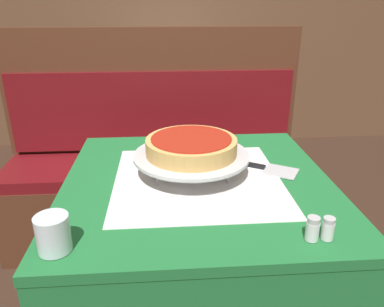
{
  "coord_description": "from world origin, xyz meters",
  "views": [
    {
      "loc": [
        -0.1,
        -1.1,
        1.28
      ],
      "look_at": [
        -0.02,
        0.0,
        0.82
      ],
      "focal_mm": 35.0,
      "sensor_mm": 36.0,
      "label": 1
    }
  ],
  "objects_px": {
    "dining_table_front": "(198,209)",
    "deep_dish_pizza": "(191,146)",
    "water_glass_near": "(53,233)",
    "salt_shaker": "(313,229)",
    "condiment_caddy": "(156,73)",
    "dining_table_rear": "(168,89)",
    "pizza_server": "(262,167)",
    "pepper_shaker": "(328,229)",
    "booth_bench": "(155,181)",
    "pizza_pan_stand": "(191,156)"
  },
  "relations": [
    {
      "from": "booth_bench",
      "to": "salt_shaker",
      "type": "xyz_separation_m",
      "value": [
        0.42,
        -1.12,
        0.42
      ]
    },
    {
      "from": "booth_bench",
      "to": "condiment_caddy",
      "type": "height_order",
      "value": "booth_bench"
    },
    {
      "from": "dining_table_front",
      "to": "pizza_server",
      "type": "relative_size",
      "value": 3.31
    },
    {
      "from": "dining_table_front",
      "to": "water_glass_near",
      "type": "bearing_deg",
      "value": -136.67
    },
    {
      "from": "booth_bench",
      "to": "water_glass_near",
      "type": "distance_m",
      "value": 1.22
    },
    {
      "from": "deep_dish_pizza",
      "to": "pizza_server",
      "type": "relative_size",
      "value": 1.13
    },
    {
      "from": "booth_bench",
      "to": "salt_shaker",
      "type": "distance_m",
      "value": 1.27
    },
    {
      "from": "booth_bench",
      "to": "pizza_server",
      "type": "xyz_separation_m",
      "value": [
        0.4,
        -0.7,
        0.39
      ]
    },
    {
      "from": "water_glass_near",
      "to": "deep_dish_pizza",
      "type": "bearing_deg",
      "value": 47.55
    },
    {
      "from": "pizza_server",
      "to": "dining_table_front",
      "type": "bearing_deg",
      "value": -163.27
    },
    {
      "from": "dining_table_front",
      "to": "dining_table_rear",
      "type": "relative_size",
      "value": 1.13
    },
    {
      "from": "booth_bench",
      "to": "pizza_pan_stand",
      "type": "distance_m",
      "value": 0.88
    },
    {
      "from": "deep_dish_pizza",
      "to": "salt_shaker",
      "type": "height_order",
      "value": "deep_dish_pizza"
    },
    {
      "from": "deep_dish_pizza",
      "to": "water_glass_near",
      "type": "distance_m",
      "value": 0.52
    },
    {
      "from": "pizza_server",
      "to": "water_glass_near",
      "type": "bearing_deg",
      "value": -145.17
    },
    {
      "from": "dining_table_front",
      "to": "pizza_server",
      "type": "xyz_separation_m",
      "value": [
        0.23,
        0.07,
        0.12
      ]
    },
    {
      "from": "dining_table_front",
      "to": "water_glass_near",
      "type": "relative_size",
      "value": 9.68
    },
    {
      "from": "salt_shaker",
      "to": "pizza_pan_stand",
      "type": "bearing_deg",
      "value": 124.58
    },
    {
      "from": "booth_bench",
      "to": "pizza_server",
      "type": "distance_m",
      "value": 0.89
    },
    {
      "from": "dining_table_rear",
      "to": "condiment_caddy",
      "type": "height_order",
      "value": "condiment_caddy"
    },
    {
      "from": "dining_table_rear",
      "to": "pepper_shaker",
      "type": "distance_m",
      "value": 2.16
    },
    {
      "from": "deep_dish_pizza",
      "to": "condiment_caddy",
      "type": "relative_size",
      "value": 1.61
    },
    {
      "from": "pizza_server",
      "to": "booth_bench",
      "type": "bearing_deg",
      "value": 119.62
    },
    {
      "from": "dining_table_front",
      "to": "pepper_shaker",
      "type": "distance_m",
      "value": 0.48
    },
    {
      "from": "pizza_server",
      "to": "pepper_shaker",
      "type": "xyz_separation_m",
      "value": [
        0.06,
        -0.42,
        0.03
      ]
    },
    {
      "from": "booth_bench",
      "to": "water_glass_near",
      "type": "bearing_deg",
      "value": -100.3
    },
    {
      "from": "pizza_pan_stand",
      "to": "salt_shaker",
      "type": "height_order",
      "value": "pizza_pan_stand"
    },
    {
      "from": "dining_table_front",
      "to": "pepper_shaker",
      "type": "height_order",
      "value": "pepper_shaker"
    },
    {
      "from": "pepper_shaker",
      "to": "pizza_server",
      "type": "bearing_deg",
      "value": 97.67
    },
    {
      "from": "dining_table_front",
      "to": "booth_bench",
      "type": "distance_m",
      "value": 0.83
    },
    {
      "from": "dining_table_front",
      "to": "booth_bench",
      "type": "bearing_deg",
      "value": 102.2
    },
    {
      "from": "salt_shaker",
      "to": "condiment_caddy",
      "type": "distance_m",
      "value": 2.1
    },
    {
      "from": "booth_bench",
      "to": "condiment_caddy",
      "type": "relative_size",
      "value": 8.52
    },
    {
      "from": "dining_table_rear",
      "to": "booth_bench",
      "type": "distance_m",
      "value": 1.05
    },
    {
      "from": "dining_table_rear",
      "to": "salt_shaker",
      "type": "relative_size",
      "value": 12.34
    },
    {
      "from": "water_glass_near",
      "to": "pizza_pan_stand",
      "type": "bearing_deg",
      "value": 47.55
    },
    {
      "from": "salt_shaker",
      "to": "pepper_shaker",
      "type": "xyz_separation_m",
      "value": [
        0.04,
        0.0,
        -0.0
      ]
    },
    {
      "from": "water_glass_near",
      "to": "salt_shaker",
      "type": "xyz_separation_m",
      "value": [
        0.62,
        -0.01,
        -0.01
      ]
    },
    {
      "from": "pizza_server",
      "to": "pepper_shaker",
      "type": "distance_m",
      "value": 0.43
    },
    {
      "from": "booth_bench",
      "to": "pepper_shaker",
      "type": "relative_size",
      "value": 26.62
    },
    {
      "from": "pizza_pan_stand",
      "to": "deep_dish_pizza",
      "type": "height_order",
      "value": "deep_dish_pizza"
    },
    {
      "from": "dining_table_front",
      "to": "deep_dish_pizza",
      "type": "distance_m",
      "value": 0.22
    },
    {
      "from": "condiment_caddy",
      "to": "water_glass_near",
      "type": "bearing_deg",
      "value": -95.82
    },
    {
      "from": "water_glass_near",
      "to": "pepper_shaker",
      "type": "bearing_deg",
      "value": -0.48
    },
    {
      "from": "dining_table_front",
      "to": "salt_shaker",
      "type": "bearing_deg",
      "value": -54.88
    },
    {
      "from": "salt_shaker",
      "to": "deep_dish_pizza",
      "type": "bearing_deg",
      "value": 124.58
    },
    {
      "from": "water_glass_near",
      "to": "salt_shaker",
      "type": "relative_size",
      "value": 1.44
    },
    {
      "from": "dining_table_front",
      "to": "pizza_server",
      "type": "height_order",
      "value": "pizza_server"
    },
    {
      "from": "pizza_server",
      "to": "salt_shaker",
      "type": "height_order",
      "value": "salt_shaker"
    },
    {
      "from": "dining_table_front",
      "to": "pizza_pan_stand",
      "type": "distance_m",
      "value": 0.18
    }
  ]
}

